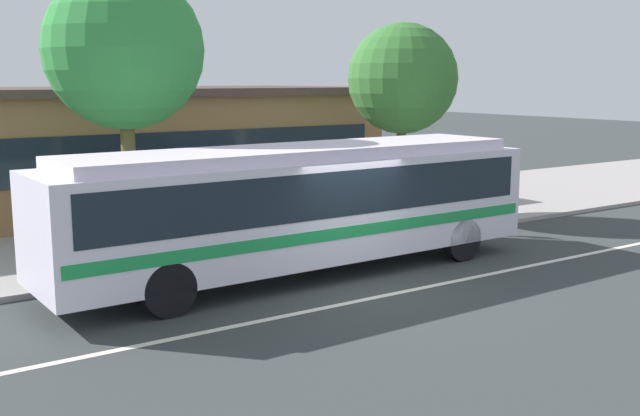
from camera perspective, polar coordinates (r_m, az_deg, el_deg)
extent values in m
plane|color=#353A3B|center=(15.42, 3.09, -5.94)|extent=(120.00, 120.00, 0.00)
cube|color=#9F9796|center=(21.10, -8.22, -1.57)|extent=(60.00, 8.00, 0.12)
cube|color=silver|center=(14.81, 4.98, -6.60)|extent=(56.00, 0.16, 0.01)
cube|color=silver|center=(16.01, -1.52, 0.07)|extent=(11.10, 2.69, 2.10)
cube|color=white|center=(15.85, -1.54, 4.25)|extent=(10.21, 2.37, 0.24)
cube|color=#19232D|center=(15.94, -1.52, 1.56)|extent=(10.44, 2.70, 0.92)
cube|color=#1D9449|center=(16.08, -1.51, -1.25)|extent=(10.88, 2.71, 0.24)
cube|color=#19232D|center=(19.50, 12.00, 2.85)|extent=(0.16, 2.18, 1.01)
cylinder|color=black|center=(19.30, 5.98, -1.25)|extent=(1.01, 0.30, 1.00)
cylinder|color=black|center=(17.74, 10.66, -2.34)|extent=(1.01, 0.30, 1.00)
cylinder|color=black|center=(15.59, -14.70, -4.17)|extent=(1.01, 0.30, 1.00)
cylinder|color=black|center=(13.61, -11.41, -6.06)|extent=(1.01, 0.30, 1.00)
cylinder|color=navy|center=(17.82, -13.08, -2.13)|extent=(0.14, 0.14, 0.91)
cylinder|color=navy|center=(17.86, -12.59, -2.08)|extent=(0.14, 0.14, 0.91)
cylinder|color=#3D9955|center=(17.71, -12.92, 0.28)|extent=(0.37, 0.37, 0.60)
sphere|color=tan|center=(17.64, -12.97, 1.59)|extent=(0.22, 0.22, 0.22)
cylinder|color=#775E61|center=(21.81, 6.45, 0.14)|extent=(0.14, 0.14, 0.86)
cylinder|color=#775E61|center=(21.71, 6.78, 0.09)|extent=(0.14, 0.14, 0.86)
cylinder|color=#414B48|center=(21.65, 6.65, 1.97)|extent=(0.40, 0.40, 0.57)
sphere|color=#D7998E|center=(21.60, 6.67, 3.00)|extent=(0.21, 0.21, 0.21)
cylinder|color=gray|center=(20.74, 7.81, 1.68)|extent=(0.08, 0.08, 2.34)
cube|color=yellow|center=(20.63, 7.87, 4.35)|extent=(0.15, 0.44, 0.56)
cylinder|color=brown|center=(18.46, -14.22, 2.18)|extent=(0.34, 0.34, 3.42)
sphere|color=#30893D|center=(18.33, -14.61, 11.52)|extent=(3.70, 3.70, 3.70)
cylinder|color=brown|center=(22.75, 6.14, 3.16)|extent=(0.29, 0.29, 2.92)
sphere|color=#367130|center=(22.60, 6.26, 9.72)|extent=(3.25, 3.25, 3.25)
cube|color=olive|center=(25.25, -18.88, 3.90)|extent=(19.53, 7.86, 3.65)
cube|color=#19232D|center=(21.46, -16.09, 3.60)|extent=(17.97, 0.04, 1.32)
cube|color=#4D3933|center=(25.14, -19.13, 8.32)|extent=(19.93, 8.26, 0.24)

